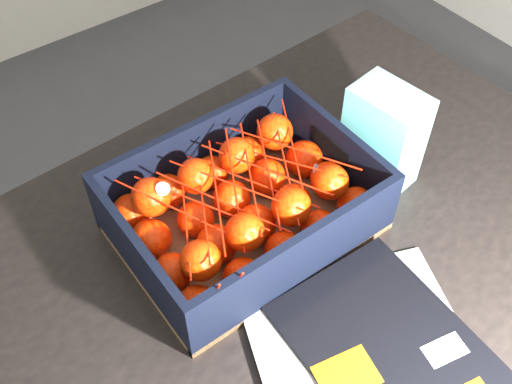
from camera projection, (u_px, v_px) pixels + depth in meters
table at (276, 313)px, 0.94m from camera, size 1.24×0.86×0.75m
magazine_stack at (377, 359)px, 0.77m from camera, size 0.37×0.34×0.02m
produce_crate at (244, 211)px, 0.90m from camera, size 0.36×0.27×0.12m
clementine_heap at (243, 205)px, 0.88m from camera, size 0.34×0.25×0.10m
mesh_net at (242, 189)px, 0.84m from camera, size 0.30×0.24×0.09m
retail_carton at (383, 137)px, 0.93m from camera, size 0.09×0.12×0.17m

